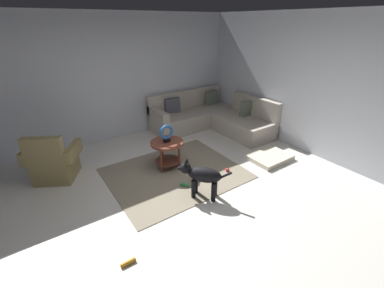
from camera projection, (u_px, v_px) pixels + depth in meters
name	position (u px, v px, depth m)	size (l,w,h in m)	color
ground_plane	(190.00, 198.00, 4.04)	(6.00, 6.00, 0.10)	silver
wall_back	(116.00, 79.00, 5.61)	(6.00, 0.12, 2.70)	silver
wall_right	(315.00, 87.00, 4.92)	(0.12, 6.00, 2.70)	silver
area_rug	(175.00, 173.00, 4.61)	(2.30, 1.90, 0.01)	gray
sectional_couch	(211.00, 118.00, 6.40)	(2.20, 2.25, 0.88)	#B2A899
armchair	(54.00, 163.00, 4.32)	(0.99, 0.92, 0.88)	olive
side_table	(167.00, 148.00, 4.61)	(0.60, 0.60, 0.54)	brown
torus_sculpture	(166.00, 133.00, 4.48)	(0.28, 0.08, 0.33)	black
dog_bed_mat	(270.00, 157.00, 5.06)	(0.80, 0.60, 0.09)	beige
dog	(202.00, 176.00, 3.85)	(0.59, 0.68, 0.63)	black
dog_toy_ball	(227.00, 170.00, 4.64)	(0.07, 0.07, 0.07)	red
dog_toy_rope	(128.00, 263.00, 2.88)	(0.05, 0.05, 0.18)	orange
dog_toy_bone	(184.00, 185.00, 4.23)	(0.18, 0.06, 0.06)	green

